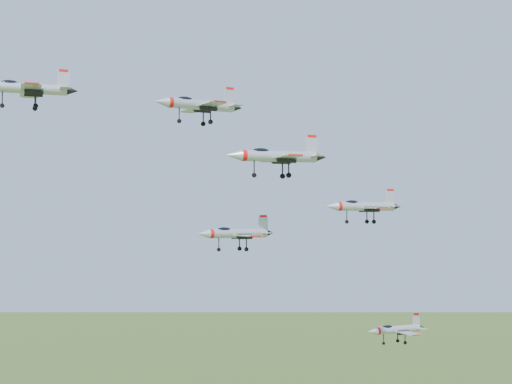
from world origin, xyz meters
name	(u,v)px	position (x,y,z in m)	size (l,w,h in m)	color
jet_lead	(25,88)	(-27.39, 8.49, 153.75)	(13.98, 11.66, 3.74)	#ABB0B9
jet_left_high	(199,104)	(-5.25, -0.52, 151.78)	(13.60, 11.20, 3.64)	#ABB0B9
jet_right_high	(276,156)	(-1.12, -15.80, 143.51)	(13.14, 11.02, 3.52)	#ABB0B9
jet_left_low	(236,233)	(4.89, 8.59, 133.30)	(13.57, 11.14, 3.64)	#ABB0B9
jet_right_low	(363,206)	(18.34, -6.95, 137.47)	(12.34, 10.31, 3.30)	#ABB0B9
jet_trail	(396,329)	(29.99, 0.42, 117.50)	(11.27, 9.28, 3.02)	#ABB0B9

